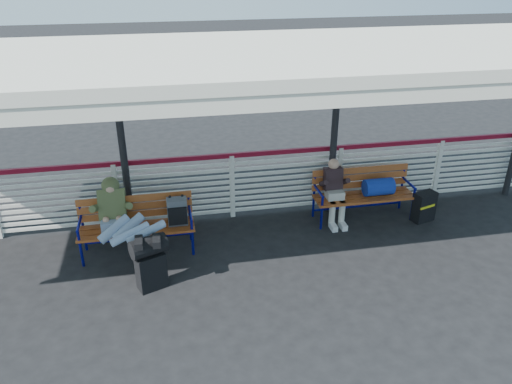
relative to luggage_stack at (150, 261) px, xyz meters
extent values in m
plane|color=black|center=(1.47, 0.00, -0.45)|extent=(60.00, 60.00, 0.00)
cube|color=silver|center=(1.47, 1.90, 0.15)|extent=(12.00, 0.04, 1.04)
cube|color=maroon|center=(1.47, 1.90, 0.75)|extent=(12.00, 0.06, 0.08)
cube|color=silver|center=(1.47, 0.90, 2.63)|extent=(12.60, 3.60, 0.16)
cube|color=silver|center=(1.47, -0.85, 2.50)|extent=(12.60, 0.06, 0.30)
cylinder|color=black|center=(-0.33, 1.75, 1.05)|extent=(0.12, 0.12, 3.00)
cylinder|color=black|center=(3.27, 1.75, 1.05)|extent=(0.12, 0.12, 3.00)
cube|color=black|center=(0.00, 0.00, -0.18)|extent=(0.46, 0.38, 0.55)
cylinder|color=black|center=(0.00, 0.00, 0.24)|extent=(0.57, 0.45, 0.28)
cube|color=#AF5D22|center=(-0.20, 0.95, 0.00)|extent=(1.80, 0.50, 0.04)
cube|color=#AF5D22|center=(-0.20, 1.21, 0.27)|extent=(1.80, 0.10, 0.40)
cylinder|color=navy|center=(-1.05, 0.75, -0.23)|extent=(0.04, 0.04, 0.45)
cylinder|color=navy|center=(0.65, 0.75, -0.23)|extent=(0.04, 0.04, 0.45)
cylinder|color=navy|center=(-1.05, 1.22, 0.00)|extent=(0.04, 0.04, 0.90)
cylinder|color=navy|center=(0.65, 1.22, 0.00)|extent=(0.04, 0.04, 0.90)
cube|color=#55585D|center=(0.45, 0.97, 0.24)|extent=(0.31, 0.20, 0.44)
cube|color=#AF5D22|center=(3.76, 1.33, 0.00)|extent=(1.80, 0.50, 0.04)
cube|color=#AF5D22|center=(3.76, 1.59, 0.27)|extent=(1.80, 0.10, 0.40)
cylinder|color=navy|center=(2.91, 1.13, -0.23)|extent=(0.04, 0.04, 0.45)
cylinder|color=navy|center=(4.61, 1.13, -0.23)|extent=(0.04, 0.04, 0.45)
cylinder|color=navy|center=(2.91, 1.60, 0.00)|extent=(0.04, 0.04, 0.90)
cylinder|color=navy|center=(4.61, 1.60, 0.00)|extent=(0.04, 0.04, 0.90)
cylinder|color=navy|center=(4.01, 1.33, 0.17)|extent=(0.52, 0.31, 0.31)
cube|color=#99B3CE|center=(-0.55, 1.00, 0.09)|extent=(0.36, 0.26, 0.18)
cube|color=#4B562D|center=(-0.55, 1.20, 0.35)|extent=(0.42, 0.38, 0.53)
sphere|color=#4B562D|center=(-0.55, 1.30, 0.63)|extent=(0.28, 0.28, 0.28)
sphere|color=tan|center=(-0.55, 1.26, 0.62)|extent=(0.21, 0.21, 0.21)
cube|color=black|center=(-0.12, -0.06, 0.35)|extent=(0.11, 0.27, 0.10)
cube|color=black|center=(0.12, -0.06, 0.35)|extent=(0.11, 0.27, 0.10)
cube|color=#B8B5A7|center=(3.21, 1.36, 0.08)|extent=(0.30, 0.24, 0.16)
cube|color=black|center=(3.21, 1.50, 0.33)|extent=(0.32, 0.23, 0.42)
sphere|color=tan|center=(3.21, 1.52, 0.60)|extent=(0.19, 0.19, 0.19)
cylinder|color=#B8B5A7|center=(3.12, 1.18, -0.21)|extent=(0.11, 0.11, 0.46)
cylinder|color=#B8B5A7|center=(3.30, 1.18, -0.21)|extent=(0.11, 0.11, 0.46)
cube|color=silver|center=(3.12, 1.08, -0.40)|extent=(0.10, 0.24, 0.10)
cube|color=silver|center=(3.30, 1.08, -0.40)|extent=(0.10, 0.24, 0.10)
cube|color=black|center=(4.81, 1.08, -0.18)|extent=(0.44, 0.33, 0.55)
cube|color=yellow|center=(4.81, 0.96, -0.12)|extent=(0.32, 0.12, 0.04)
camera|label=1|loc=(0.33, -6.10, 3.97)|focal=35.00mm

